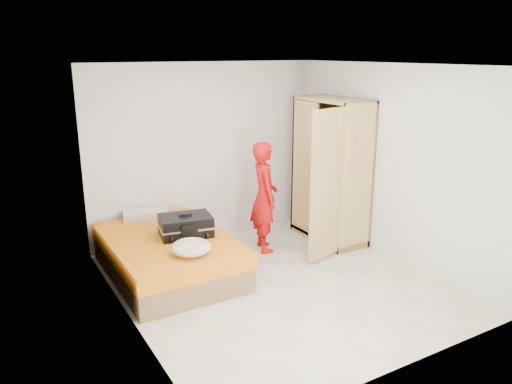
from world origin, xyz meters
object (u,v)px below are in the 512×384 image
person (264,197)px  suitcase (186,226)px  wardrobe (330,175)px  bed (169,256)px  round_cushion (191,247)px

person → suitcase: 1.27m
wardrobe → person: 1.06m
bed → person: size_ratio=1.29×
bed → person: 1.57m
wardrobe → round_cushion: wardrobe is taller
bed → wardrobe: bearing=-1.1°
wardrobe → round_cushion: (-2.46, -0.60, -0.41)m
bed → suitcase: 0.44m
person → bed: bearing=109.7°
bed → wardrobe: wardrobe is taller
bed → suitcase: size_ratio=2.75×
bed → person: bearing=4.3°
bed → suitcase: suitcase is taller
wardrobe → bed: bearing=178.9°
person → round_cushion: size_ratio=3.41×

